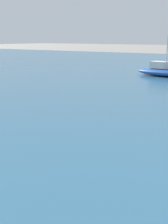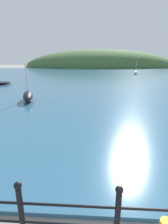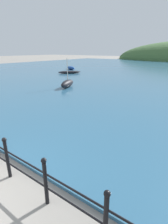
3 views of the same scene
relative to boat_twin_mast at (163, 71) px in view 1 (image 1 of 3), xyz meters
The scene contains 1 object.
boat_twin_mast is the anchor object (origin of this frame).
Camera 1 is at (-6.06, 3.19, 2.51)m, focal length 50.00 mm.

